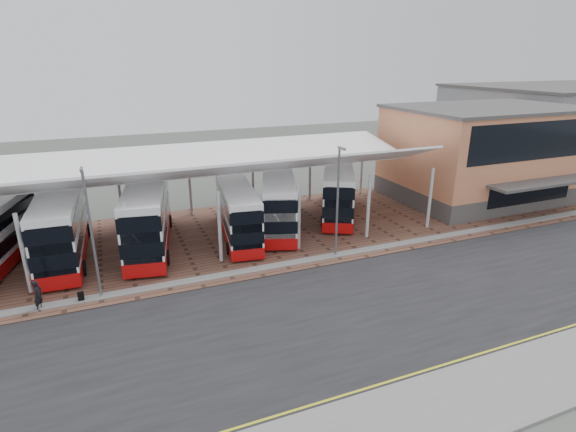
# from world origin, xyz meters

# --- Properties ---
(ground) EXTENTS (140.00, 140.00, 0.00)m
(ground) POSITION_xyz_m (0.00, 0.00, 0.00)
(ground) COLOR #4B5049
(road) EXTENTS (120.00, 14.00, 0.02)m
(road) POSITION_xyz_m (0.00, -1.00, 0.01)
(road) COLOR black
(road) RESTS_ON ground
(forecourt) EXTENTS (72.00, 16.00, 0.06)m
(forecourt) POSITION_xyz_m (2.00, 13.00, 0.03)
(forecourt) COLOR brown
(forecourt) RESTS_ON ground
(sidewalk) EXTENTS (120.00, 4.00, 0.14)m
(sidewalk) POSITION_xyz_m (0.00, -9.00, 0.07)
(sidewalk) COLOR slate
(sidewalk) RESTS_ON ground
(north_kerb) EXTENTS (120.00, 0.80, 0.14)m
(north_kerb) POSITION_xyz_m (0.00, 6.20, 0.07)
(north_kerb) COLOR slate
(north_kerb) RESTS_ON ground
(yellow_line_near) EXTENTS (120.00, 0.12, 0.01)m
(yellow_line_near) POSITION_xyz_m (0.00, -7.00, 0.03)
(yellow_line_near) COLOR yellow
(yellow_line_near) RESTS_ON road
(yellow_line_far) EXTENTS (120.00, 0.12, 0.01)m
(yellow_line_far) POSITION_xyz_m (0.00, -6.70, 0.03)
(yellow_line_far) COLOR yellow
(yellow_line_far) RESTS_ON road
(canopy) EXTENTS (37.00, 11.63, 7.07)m
(canopy) POSITION_xyz_m (-6.00, 13.94, 5.80)
(canopy) COLOR silver
(canopy) RESTS_ON ground
(terminal) EXTENTS (18.40, 14.40, 9.25)m
(terminal) POSITION_xyz_m (23.00, 13.92, 4.66)
(terminal) COLOR #4C4947
(terminal) RESTS_ON ground
(warehouse) EXTENTS (30.50, 20.50, 10.25)m
(warehouse) POSITION_xyz_m (48.00, 24.00, 5.15)
(warehouse) COLOR gray
(warehouse) RESTS_ON ground
(lamp_west) EXTENTS (0.16, 0.90, 8.07)m
(lamp_west) POSITION_xyz_m (-14.00, 6.27, 4.36)
(lamp_west) COLOR slate
(lamp_west) RESTS_ON ground
(lamp_east) EXTENTS (0.16, 0.90, 8.07)m
(lamp_east) POSITION_xyz_m (2.00, 6.27, 4.36)
(lamp_east) COLOR slate
(lamp_east) RESTS_ON ground
(bus_1) EXTENTS (3.19, 11.70, 4.79)m
(bus_1) POSITION_xyz_m (-16.22, 13.46, 2.44)
(bus_1) COLOR white
(bus_1) RESTS_ON forecourt
(bus_2) EXTENTS (4.68, 12.14, 4.88)m
(bus_2) POSITION_xyz_m (-10.34, 13.24, 2.49)
(bus_2) COLOR white
(bus_2) RESTS_ON forecourt
(bus_3) EXTENTS (3.85, 10.56, 4.25)m
(bus_3) POSITION_xyz_m (-3.58, 12.50, 2.17)
(bus_3) COLOR white
(bus_3) RESTS_ON forecourt
(bus_4) EXTENTS (6.11, 11.32, 4.58)m
(bus_4) POSITION_xyz_m (0.25, 13.41, 2.33)
(bus_4) COLOR white
(bus_4) RESTS_ON forecourt
(bus_5) EXTENTS (7.38, 10.92, 4.54)m
(bus_5) POSITION_xyz_m (6.46, 14.42, 2.32)
(bus_5) COLOR white
(bus_5) RESTS_ON forecourt
(pedestrian) EXTENTS (0.67, 0.79, 1.85)m
(pedestrian) POSITION_xyz_m (-17.25, 6.00, 0.98)
(pedestrian) COLOR black
(pedestrian) RESTS_ON forecourt
(suitcase) EXTENTS (0.34, 0.24, 0.59)m
(suitcase) POSITION_xyz_m (-15.10, 6.14, 0.35)
(suitcase) COLOR black
(suitcase) RESTS_ON forecourt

